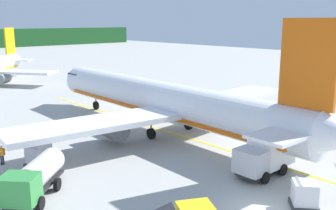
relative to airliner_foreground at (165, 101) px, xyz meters
The scene contains 8 objects.
airliner_foreground is the anchor object (origin of this frame).
service_truck_baggage 14.04m from the airliner_foreground, 97.86° to the right, with size 5.38×2.50×2.96m.
service_truck_catering 17.82m from the airliner_foreground, 161.67° to the right, with size 6.00×5.70×2.40m.
cargo_container_mid 19.42m from the airliner_foreground, 104.60° to the right, with size 2.33×2.33×1.86m.
cargo_container_far 14.36m from the airliner_foreground, behind, with size 2.34×2.34×2.11m.
crew_marshaller 16.63m from the airliner_foreground, behind, with size 0.47×0.50×1.66m.
crew_loader_right 8.89m from the airliner_foreground, 50.00° to the right, with size 0.60×0.36×1.66m.
apron_guide_line 5.58m from the airliner_foreground, 86.08° to the right, with size 0.30×60.00×0.01m, color yellow.
Camera 1 is at (-19.20, -12.45, 11.73)m, focal length 41.23 mm.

